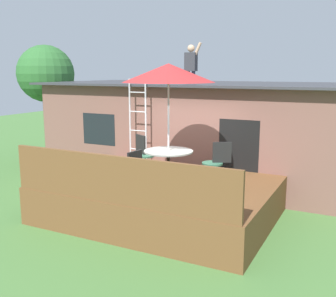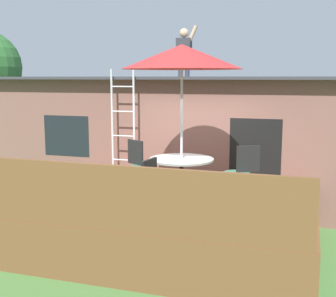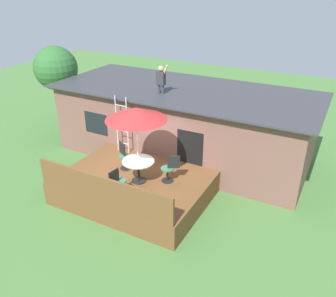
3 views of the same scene
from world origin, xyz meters
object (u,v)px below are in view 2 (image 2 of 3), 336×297
step_ladder (123,124)px  patio_chair_near (154,190)px  patio_table (181,168)px  patio_umbrella (182,57)px  patio_chair_left (140,166)px  person_figure (184,49)px  patio_chair_right (240,173)px

step_ladder → patio_chair_near: bearing=-58.5°
patio_table → patio_chair_near: size_ratio=1.13×
patio_umbrella → patio_chair_near: bearing=-97.5°
step_ladder → patio_chair_near: size_ratio=2.39×
patio_table → patio_umbrella: size_ratio=0.41×
patio_umbrella → patio_chair_left: 2.17m
patio_chair_left → patio_chair_near: same height
person_figure → patio_table: bearing=-75.1°
patio_table → patio_chair_right: (0.88, 0.48, -0.13)m
patio_table → patio_chair_left: size_ratio=1.13×
step_ladder → patio_chair_right: bearing=-22.6°
step_ladder → patio_chair_left: size_ratio=2.39×
patio_chair_right → step_ladder: bearing=-51.3°
patio_chair_left → patio_chair_near: 1.71m
patio_table → step_ladder: (-1.68, 1.55, 0.51)m
person_figure → patio_chair_right: size_ratio=1.21×
patio_chair_near → person_figure: bearing=17.0°
person_figure → patio_chair_left: (-0.14, -2.41, -2.20)m
patio_table → patio_umbrella: bearing=153.4°
patio_umbrella → step_ladder: 2.61m
patio_umbrella → patio_table: bearing=-26.6°
patio_table → step_ladder: step_ladder is taller
patio_chair_near → patio_umbrella: bearing=0.0°
patio_table → patio_chair_right: size_ratio=1.13×
patio_table → patio_chair_left: patio_chair_left is taller
patio_chair_left → patio_chair_near: (0.79, -1.51, 0.00)m
patio_table → patio_chair_left: (-0.92, 0.53, -0.13)m
patio_chair_right → patio_chair_near: same height
person_figure → patio_chair_near: bearing=-80.5°
patio_chair_right → patio_chair_near: 1.78m
patio_chair_near → step_ladder: bearing=39.0°
person_figure → patio_chair_right: 3.70m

